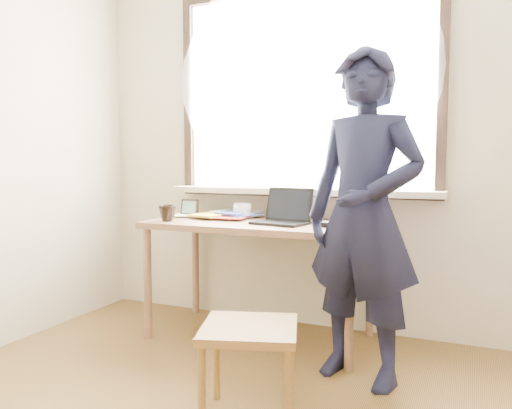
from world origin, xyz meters
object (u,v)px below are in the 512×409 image
at_px(mug_white, 242,211).
at_px(person, 364,217).
at_px(desk, 260,234).
at_px(laptop, 284,215).
at_px(mug_dark, 167,213).
at_px(work_chair, 249,340).

height_order(mug_white, person, person).
height_order(desk, mug_white, mug_white).
relative_size(laptop, person, 0.21).
bearing_deg(mug_dark, person, -6.95).
bearing_deg(person, mug_white, 166.21).
relative_size(laptop, mug_white, 2.81).
relative_size(desk, mug_dark, 12.62).
distance_m(desk, mug_dark, 0.60).
distance_m(mug_dark, person, 1.29).
bearing_deg(laptop, mug_dark, -165.87).
xyz_separation_m(mug_white, person, (0.92, -0.52, 0.05)).
xyz_separation_m(mug_white, work_chair, (0.55, -1.11, -0.45)).
xyz_separation_m(desk, work_chair, (0.36, -0.97, -0.32)).
xyz_separation_m(laptop, mug_white, (-0.37, 0.18, -0.00)).
bearing_deg(laptop, work_chair, -78.74).
relative_size(work_chair, person, 0.30).
bearing_deg(mug_dark, mug_white, 45.11).
bearing_deg(work_chair, mug_white, 116.38).
relative_size(mug_white, person, 0.07).
xyz_separation_m(mug_dark, work_chair, (0.91, -0.75, -0.45)).
xyz_separation_m(mug_white, mug_dark, (-0.36, -0.36, 0.00)).
bearing_deg(desk, laptop, -11.04).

